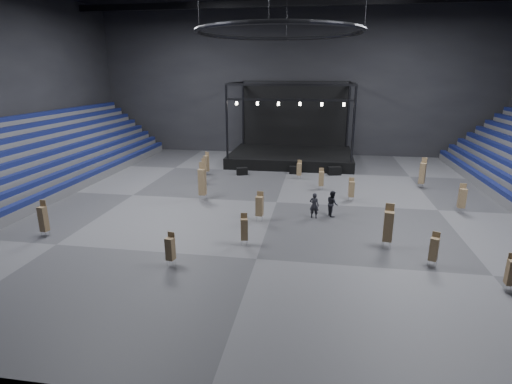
# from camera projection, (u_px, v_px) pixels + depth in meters

# --- Properties ---
(floor) EXTENTS (50.00, 50.00, 0.00)m
(floor) POSITION_uv_depth(u_px,v_px,m) (277.00, 202.00, 32.59)
(floor) COLOR #49494C
(floor) RESTS_ON ground
(wall_back) EXTENTS (50.00, 0.20, 18.00)m
(wall_back) POSITION_uv_depth(u_px,v_px,m) (296.00, 82.00, 49.88)
(wall_back) COLOR black
(wall_back) RESTS_ON ground
(wall_front) EXTENTS (50.00, 0.20, 18.00)m
(wall_front) POSITION_uv_depth(u_px,v_px,m) (192.00, 120.00, 10.15)
(wall_front) COLOR black
(wall_front) RESTS_ON ground
(bleachers_left) EXTENTS (7.20, 40.00, 6.40)m
(bleachers_left) POSITION_uv_depth(u_px,v_px,m) (21.00, 171.00, 35.57)
(bleachers_left) COLOR #535356
(bleachers_left) RESTS_ON floor
(stage) EXTENTS (14.00, 10.00, 9.20)m
(stage) POSITION_uv_depth(u_px,v_px,m) (292.00, 149.00, 47.54)
(stage) COLOR black
(stage) RESTS_ON floor
(truss_ring) EXTENTS (12.30, 12.30, 5.15)m
(truss_ring) POSITION_uv_depth(u_px,v_px,m) (279.00, 32.00, 28.87)
(truss_ring) COLOR black
(truss_ring) RESTS_ON ceiling
(flight_case_left) EXTENTS (1.24, 0.92, 0.75)m
(flight_case_left) POSITION_uv_depth(u_px,v_px,m) (242.00, 171.00, 41.29)
(flight_case_left) COLOR black
(flight_case_left) RESTS_ON floor
(flight_case_mid) EXTENTS (1.21, 0.62, 0.80)m
(flight_case_mid) POSITION_uv_depth(u_px,v_px,m) (295.00, 170.00, 41.69)
(flight_case_mid) COLOR black
(flight_case_mid) RESTS_ON floor
(flight_case_right) EXTENTS (1.42, 0.98, 0.86)m
(flight_case_right) POSITION_uv_depth(u_px,v_px,m) (335.00, 171.00, 41.21)
(flight_case_right) COLOR black
(flight_case_right) RESTS_ON floor
(chair_stack_0) EXTENTS (0.54, 0.54, 2.15)m
(chair_stack_0) POSITION_uv_depth(u_px,v_px,m) (260.00, 206.00, 28.20)
(chair_stack_0) COLOR silver
(chair_stack_0) RESTS_ON floor
(chair_stack_1) EXTENTS (0.59, 0.59, 2.38)m
(chair_stack_1) POSITION_uv_depth(u_px,v_px,m) (206.00, 163.00, 41.06)
(chair_stack_1) COLOR silver
(chair_stack_1) RESTS_ON floor
(chair_stack_2) EXTENTS (0.57, 0.57, 3.17)m
(chair_stack_2) POSITION_uv_depth(u_px,v_px,m) (202.00, 181.00, 32.75)
(chair_stack_2) COLOR silver
(chair_stack_2) RESTS_ON floor
(chair_stack_3) EXTENTS (0.61, 0.61, 2.75)m
(chair_stack_3) POSITION_uv_depth(u_px,v_px,m) (388.00, 225.00, 23.77)
(chair_stack_3) COLOR silver
(chair_stack_3) RESTS_ON floor
(chair_stack_4) EXTENTS (0.46, 0.46, 2.40)m
(chair_stack_4) POSITION_uv_depth(u_px,v_px,m) (43.00, 218.00, 25.49)
(chair_stack_4) COLOR silver
(chair_stack_4) RESTS_ON floor
(chair_stack_5) EXTENTS (0.65, 0.65, 2.78)m
(chair_stack_5) POSITION_uv_depth(u_px,v_px,m) (423.00, 173.00, 36.38)
(chair_stack_5) COLOR silver
(chair_stack_5) RESTS_ON floor
(chair_stack_6) EXTENTS (0.57, 0.57, 1.96)m
(chair_stack_6) POSITION_uv_depth(u_px,v_px,m) (434.00, 248.00, 21.55)
(chair_stack_6) COLOR silver
(chair_stack_6) RESTS_ON floor
(chair_stack_7) EXTENTS (0.60, 0.60, 2.39)m
(chair_stack_7) POSITION_uv_depth(u_px,v_px,m) (203.00, 171.00, 37.91)
(chair_stack_7) COLOR silver
(chair_stack_7) RESTS_ON floor
(chair_stack_8) EXTENTS (0.47, 0.47, 1.98)m
(chair_stack_8) POSITION_uv_depth(u_px,v_px,m) (321.00, 178.00, 35.83)
(chair_stack_8) COLOR silver
(chair_stack_8) RESTS_ON floor
(chair_stack_9) EXTENTS (0.47, 0.47, 1.93)m
(chair_stack_9) POSITION_uv_depth(u_px,v_px,m) (512.00, 272.00, 19.05)
(chair_stack_9) COLOR silver
(chair_stack_9) RESTS_ON floor
(chair_stack_10) EXTENTS (0.48, 0.48, 1.87)m
(chair_stack_10) POSITION_uv_depth(u_px,v_px,m) (299.00, 169.00, 39.58)
(chair_stack_10) COLOR silver
(chair_stack_10) RESTS_ON floor
(chair_stack_11) EXTENTS (0.48, 0.48, 1.96)m
(chair_stack_11) POSITION_uv_depth(u_px,v_px,m) (351.00, 189.00, 32.65)
(chair_stack_11) COLOR silver
(chair_stack_11) RESTS_ON floor
(chair_stack_12) EXTENTS (0.50, 0.50, 1.91)m
(chair_stack_12) POSITION_uv_depth(u_px,v_px,m) (170.00, 248.00, 21.64)
(chair_stack_12) COLOR silver
(chair_stack_12) RESTS_ON floor
(chair_stack_13) EXTENTS (0.51, 0.51, 2.23)m
(chair_stack_13) POSITION_uv_depth(u_px,v_px,m) (462.00, 198.00, 29.87)
(chair_stack_13) COLOR silver
(chair_stack_13) RESTS_ON floor
(chair_stack_14) EXTENTS (0.51, 0.51, 2.01)m
(chair_stack_14) POSITION_uv_depth(u_px,v_px,m) (244.00, 229.00, 24.25)
(chair_stack_14) COLOR silver
(chair_stack_14) RESTS_ON floor
(man_center) EXTENTS (0.77, 0.58, 1.88)m
(man_center) POSITION_uv_depth(u_px,v_px,m) (314.00, 205.00, 28.86)
(man_center) COLOR black
(man_center) RESTS_ON floor
(crew_member) EXTENTS (0.95, 1.09, 1.91)m
(crew_member) POSITION_uv_depth(u_px,v_px,m) (332.00, 203.00, 29.25)
(crew_member) COLOR black
(crew_member) RESTS_ON floor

